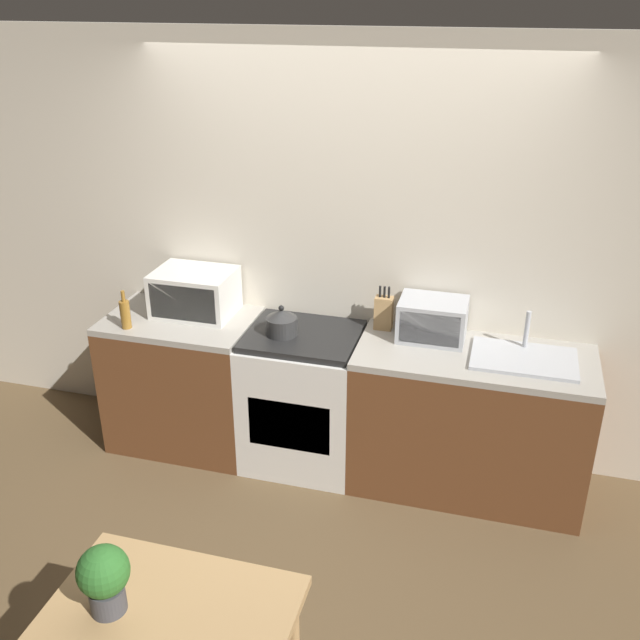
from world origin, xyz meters
TOP-DOWN VIEW (x-y plane):
  - ground_plane at (0.00, 0.00)m, footprint 16.00×16.00m
  - wall_back at (0.00, 1.10)m, footprint 10.00×0.06m
  - counter_left_run at (-1.02, 0.76)m, footprint 0.93×0.62m
  - counter_right_run at (0.81, 0.76)m, footprint 1.35×0.62m
  - stove_range at (-0.21, 0.75)m, footprint 0.70×0.62m
  - kettle at (-0.33, 0.71)m, footprint 0.19×0.19m
  - microwave at (-0.95, 0.86)m, footprint 0.49×0.37m
  - bottle at (-1.27, 0.54)m, footprint 0.06×0.06m
  - knife_block at (0.24, 0.95)m, footprint 0.11×0.07m
  - toaster_oven at (0.54, 0.90)m, footprint 0.39×0.29m
  - sink_basin at (1.08, 0.76)m, footprint 0.58×0.39m
  - dining_table at (-0.12, -1.26)m, footprint 0.90×0.63m
  - potted_plant at (-0.33, -1.29)m, footprint 0.19×0.19m

SIDE VIEW (x-z plane):
  - ground_plane at x=0.00m, z-range 0.00..0.00m
  - stove_range at x=-0.21m, z-range 0.00..0.90m
  - counter_left_run at x=-1.02m, z-range 0.00..0.90m
  - counter_right_run at x=0.81m, z-range 0.00..0.90m
  - dining_table at x=-0.12m, z-range 0.26..1.00m
  - potted_plant at x=-0.33m, z-range 0.75..1.03m
  - sink_basin at x=1.08m, z-range 0.79..1.03m
  - kettle at x=-0.33m, z-range 0.89..1.07m
  - bottle at x=-1.27m, z-range 0.87..1.12m
  - knife_block at x=0.24m, z-range 0.87..1.14m
  - toaster_oven at x=0.54m, z-range 0.90..1.14m
  - microwave at x=-0.95m, z-range 0.90..1.18m
  - wall_back at x=0.00m, z-range 0.00..2.60m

